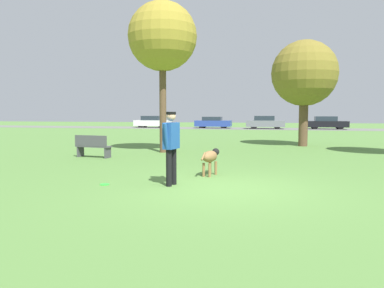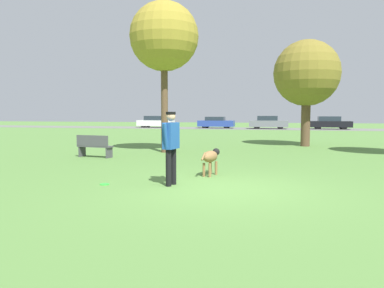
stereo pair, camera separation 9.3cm
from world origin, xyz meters
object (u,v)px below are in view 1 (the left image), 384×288
at_px(tree_mid_center, 304,74).
at_px(tree_near_left, 162,37).
at_px(person, 171,142).
at_px(park_bench, 93,146).
at_px(parked_car_white, 152,122).
at_px(parked_car_black, 326,123).
at_px(frisbee, 105,184).
at_px(parked_car_blue, 213,123).
at_px(parked_car_grey, 265,122).
at_px(dog, 211,157).

relative_size(tree_mid_center, tree_near_left, 0.84).
distance_m(person, park_bench, 6.37).
bearing_deg(tree_near_left, parked_car_white, 110.36).
xyz_separation_m(tree_mid_center, tree_near_left, (-5.96, -4.58, 1.18)).
bearing_deg(parked_car_black, frisbee, -105.40).
distance_m(tree_mid_center, parked_car_blue, 23.70).
height_order(person, parked_car_grey, person).
bearing_deg(dog, tree_mid_center, -4.82).
distance_m(frisbee, parked_car_grey, 33.24).
relative_size(tree_near_left, parked_car_black, 1.48).
relative_size(tree_mid_center, parked_car_grey, 1.29).
bearing_deg(parked_car_grey, frisbee, -95.13).
distance_m(parked_car_blue, park_bench, 28.90).
height_order(person, parked_car_blue, person).
height_order(person, dog, person).
height_order(tree_near_left, parked_car_white, tree_near_left).
distance_m(person, dog, 1.79).
xyz_separation_m(frisbee, parked_car_blue, (-3.52, 33.73, 0.63)).
bearing_deg(tree_mid_center, parked_car_black, 80.80).
height_order(parked_car_white, parked_car_black, parked_car_white).
xyz_separation_m(frisbee, parked_car_grey, (2.29, 33.15, 0.69)).
relative_size(parked_car_blue, park_bench, 2.82).
xyz_separation_m(dog, tree_mid_center, (2.90, 9.95, 3.14)).
height_order(dog, tree_near_left, tree_near_left).
bearing_deg(person, tree_near_left, 28.70).
bearing_deg(dog, parked_car_black, -0.00).
distance_m(parked_car_white, parked_car_grey, 13.05).
xyz_separation_m(dog, parked_car_blue, (-5.67, 31.85, 0.15)).
height_order(frisbee, park_bench, park_bench).
height_order(dog, parked_car_black, parked_car_black).
height_order(frisbee, parked_car_blue, parked_car_blue).
relative_size(dog, parked_car_blue, 0.27).
relative_size(person, parked_car_black, 0.40).
distance_m(dog, tree_near_left, 7.54).
bearing_deg(parked_car_blue, frisbee, -84.80).
bearing_deg(parked_car_black, dog, -102.57).
distance_m(parked_car_black, park_bench, 31.20).
distance_m(tree_mid_center, park_bench, 11.06).
bearing_deg(parked_car_black, parked_car_grey, -174.95).
distance_m(tree_mid_center, parked_car_black, 22.48).
distance_m(parked_car_white, parked_car_blue, 7.23).
bearing_deg(park_bench, parked_car_grey, -91.71).
height_order(tree_mid_center, parked_car_black, tree_mid_center).
bearing_deg(frisbee, person, 10.94).
bearing_deg(tree_mid_center, frisbee, -113.08).
height_order(person, parked_car_white, person).
height_order(tree_near_left, parked_car_grey, tree_near_left).
xyz_separation_m(frisbee, park_bench, (-2.90, 4.84, 0.44)).
bearing_deg(frisbee, parked_car_black, 75.72).
distance_m(frisbee, parked_car_black, 34.92).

